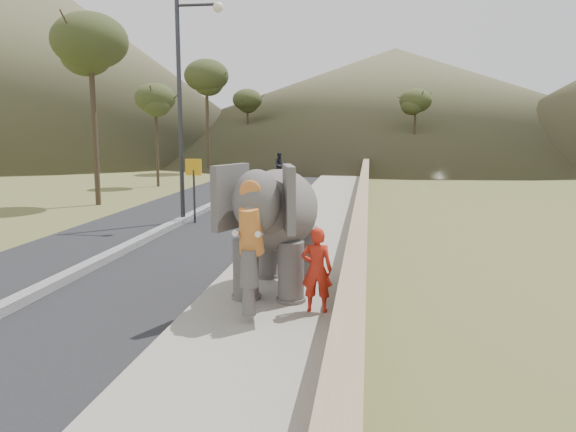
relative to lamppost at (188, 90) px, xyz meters
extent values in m
plane|color=olive|center=(4.69, -11.28, -4.87)|extent=(160.00, 160.00, 0.00)
cube|color=black|center=(-0.31, -1.28, -4.86)|extent=(7.00, 120.00, 0.03)
cube|color=black|center=(-0.31, -1.28, -4.76)|extent=(0.35, 120.00, 0.22)
cube|color=#9E9687|center=(4.69, -1.28, -4.80)|extent=(3.00, 120.00, 0.15)
cube|color=tan|center=(6.34, -1.28, -4.32)|extent=(0.30, 120.00, 1.10)
cylinder|color=#313136|center=(-0.31, 0.00, -0.87)|extent=(0.16, 0.16, 8.00)
cylinder|color=#313136|center=(0.49, 0.00, 2.93)|extent=(1.60, 0.10, 0.10)
sphere|color=#FFF2CC|center=(1.19, 0.00, 2.83)|extent=(0.36, 0.36, 0.36)
cylinder|color=#2D2D33|center=(0.19, -0.14, -3.87)|extent=(0.08, 0.08, 2.00)
cube|color=gold|center=(0.19, -0.14, -2.77)|extent=(0.60, 0.05, 0.60)
cone|color=brown|center=(-33.31, 43.72, 6.13)|extent=(60.00, 60.00, 22.00)
cone|color=brown|center=(9.69, 58.72, 2.13)|extent=(80.00, 80.00, 14.00)
imported|color=red|center=(5.64, -9.94, -3.93)|extent=(0.58, 0.38, 1.59)
imported|color=#9C0E0F|center=(0.70, 16.98, -4.46)|extent=(1.08, 1.65, 0.82)
imported|color=black|center=(0.67, 16.98, -3.80)|extent=(0.97, 0.87, 1.65)
camera|label=1|loc=(6.55, -19.97, -1.33)|focal=35.00mm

